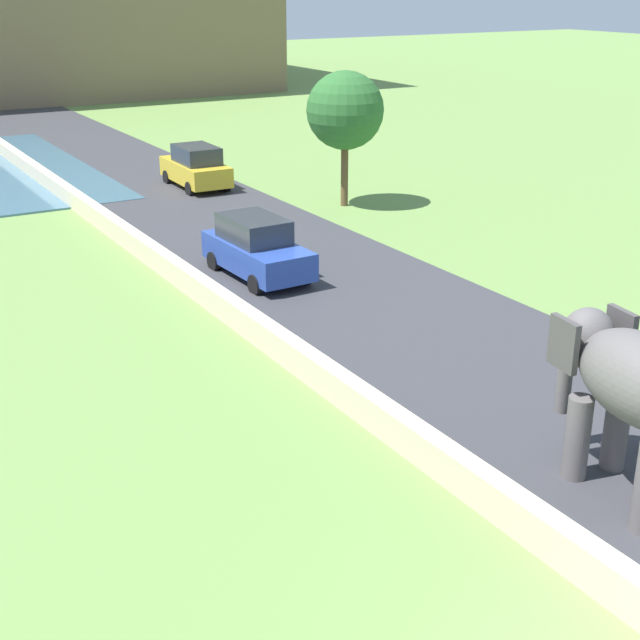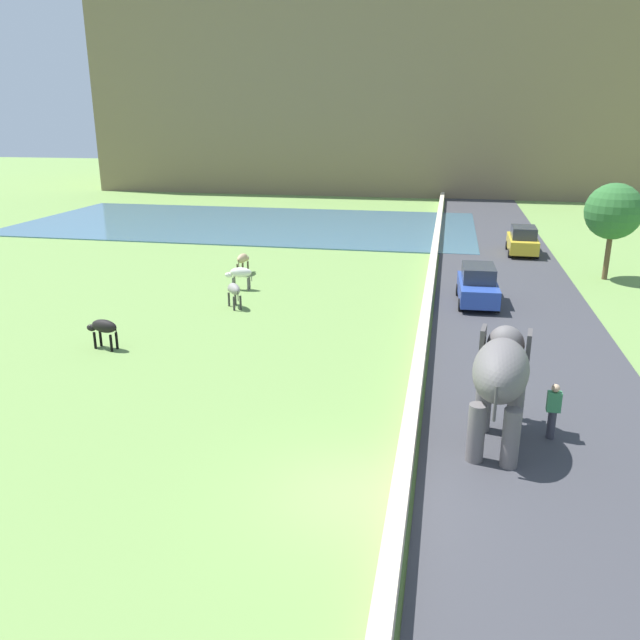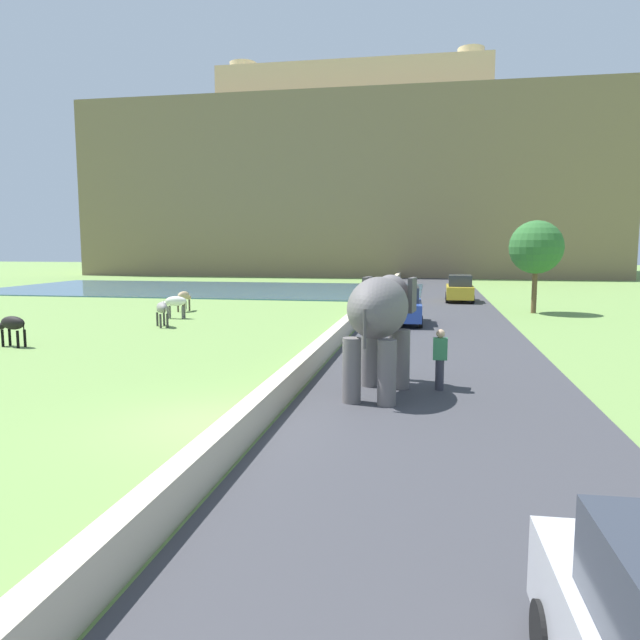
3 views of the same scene
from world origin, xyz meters
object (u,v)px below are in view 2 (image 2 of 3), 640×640
object	(u,v)px
car_yellow	(523,241)
cow_tan	(243,259)
elephant	(501,374)
person_beside_elephant	(553,410)
cow_black	(103,328)
car_blue	(478,285)
cow_grey	(234,290)
cow_white	(240,274)

from	to	relation	value
car_yellow	cow_tan	size ratio (longest dim) A/B	2.87
cow_tan	elephant	bearing A→B (deg)	-53.87
car_yellow	elephant	bearing A→B (deg)	-96.96
person_beside_elephant	cow_black	size ratio (longest dim) A/B	1.15
elephant	person_beside_elephant	size ratio (longest dim) A/B	2.18
car_yellow	cow_tan	xyz separation A→B (m)	(-15.65, -8.37, -0.06)
person_beside_elephant	cow_tan	distance (m)	21.72
car_blue	car_yellow	size ratio (longest dim) A/B	1.01
person_beside_elephant	cow_black	xyz separation A→B (m)	(-15.46, 4.16, -0.04)
cow_grey	person_beside_elephant	bearing A→B (deg)	-39.61
car_blue	person_beside_elephant	bearing A→B (deg)	-83.36
car_yellow	cow_tan	bearing A→B (deg)	-151.86
elephant	car_blue	size ratio (longest dim) A/B	0.88
person_beside_elephant	cow_grey	xyz separation A→B (m)	(-12.41, 10.27, -0.04)
person_beside_elephant	cow_black	bearing A→B (deg)	164.93
cow_tan	car_yellow	bearing A→B (deg)	28.14
car_yellow	cow_black	world-z (taller)	car_yellow
car_yellow	cow_white	xyz separation A→B (m)	(-14.76, -11.62, -0.06)
cow_black	person_beside_elephant	bearing A→B (deg)	-15.07
car_yellow	cow_grey	distance (m)	20.32
cow_black	cow_white	world-z (taller)	same
cow_white	car_blue	bearing A→B (deg)	-1.39
car_blue	cow_white	size ratio (longest dim) A/B	2.88
car_blue	cow_black	bearing A→B (deg)	-147.47
cow_grey	cow_tan	bearing A→B (deg)	104.34
car_blue	cow_black	size ratio (longest dim) A/B	2.85
cow_tan	cow_white	bearing A→B (deg)	-74.58
person_beside_elephant	cow_tan	size ratio (longest dim) A/B	1.16
cow_tan	cow_grey	xyz separation A→B (m)	(1.61, -6.32, 0.00)
car_blue	cow_black	distance (m)	16.54
person_beside_elephant	elephant	bearing A→B (deg)	-158.54
cow_tan	car_blue	bearing A→B (deg)	-15.77
car_blue	cow_grey	bearing A→B (deg)	-165.65
cow_white	cow_tan	bearing A→B (deg)	105.42
elephant	cow_white	xyz separation A→B (m)	(-11.64, 13.92, -1.20)
cow_black	elephant	bearing A→B (deg)	-18.76
elephant	cow_tan	world-z (taller)	elephant
cow_white	person_beside_elephant	bearing A→B (deg)	-45.46
elephant	cow_black	world-z (taller)	elephant
car_blue	car_yellow	distance (m)	12.31
car_blue	car_yellow	bearing A→B (deg)	75.17
person_beside_elephant	car_yellow	xyz separation A→B (m)	(1.63, 24.96, 0.03)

